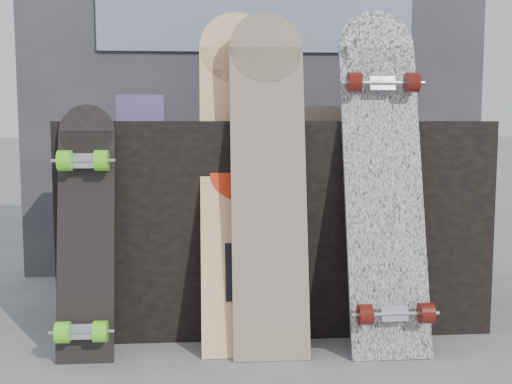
{
  "coord_description": "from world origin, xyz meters",
  "views": [
    {
      "loc": [
        -0.27,
        -2.07,
        0.8
      ],
      "look_at": [
        -0.09,
        0.2,
        0.55
      ],
      "focal_mm": 45.0,
      "sensor_mm": 36.0,
      "label": 1
    }
  ],
  "objects": [
    {
      "name": "merch_box_flat",
      "position": [
        0.18,
        0.56,
        0.83
      ],
      "size": [
        0.22,
        0.1,
        0.06
      ],
      "primitive_type": "cube",
      "color": "#D1B78C",
      "rests_on": "vendor_table"
    },
    {
      "name": "merch_box_purple",
      "position": [
        -0.51,
        0.47,
        0.85
      ],
      "size": [
        0.18,
        0.12,
        0.1
      ],
      "primitive_type": "cube",
      "color": "#413772",
      "rests_on": "vendor_table"
    },
    {
      "name": "longboard_celtic",
      "position": [
        -0.05,
        0.14,
        0.63
      ],
      "size": [
        0.26,
        0.28,
        1.19
      ],
      "rotation": [
        -0.22,
        0.0,
        0.0
      ],
      "color": "beige",
      "rests_on": "ground"
    },
    {
      "name": "skateboard_dark",
      "position": [
        -0.67,
        0.1,
        0.44
      ],
      "size": [
        0.19,
        0.26,
        0.86
      ],
      "rotation": [
        -0.21,
        0.0,
        0.0
      ],
      "color": "black",
      "rests_on": "ground"
    },
    {
      "name": "longboard_cascadia",
      "position": [
        0.35,
        0.13,
        0.63
      ],
      "size": [
        0.28,
        0.39,
        1.21
      ],
      "rotation": [
        -0.26,
        0.0,
        0.0
      ],
      "color": "white",
      "rests_on": "ground"
    },
    {
      "name": "longboard_geisha",
      "position": [
        -0.15,
        0.22,
        0.64
      ],
      "size": [
        0.28,
        0.38,
        1.21
      ],
      "rotation": [
        -0.29,
        0.0,
        0.0
      ],
      "color": "beige",
      "rests_on": "ground"
    },
    {
      "name": "ground",
      "position": [
        0.0,
        0.0,
        0.0
      ],
      "size": [
        60.0,
        60.0,
        0.0
      ],
      "primitive_type": "plane",
      "color": "slate",
      "rests_on": "ground"
    },
    {
      "name": "booth",
      "position": [
        0.0,
        1.35,
        1.1
      ],
      "size": [
        2.4,
        0.22,
        2.2
      ],
      "color": "#343439",
      "rests_on": "ground"
    },
    {
      "name": "vendor_table",
      "position": [
        0.0,
        0.5,
        0.4
      ],
      "size": [
        1.6,
        0.6,
        0.8
      ],
      "primitive_type": "cube",
      "color": "black",
      "rests_on": "ground"
    },
    {
      "name": "merch_box_small",
      "position": [
        0.36,
        0.41,
        0.86
      ],
      "size": [
        0.14,
        0.14,
        0.12
      ],
      "primitive_type": "cube",
      "color": "#413772",
      "rests_on": "vendor_table"
    }
  ]
}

